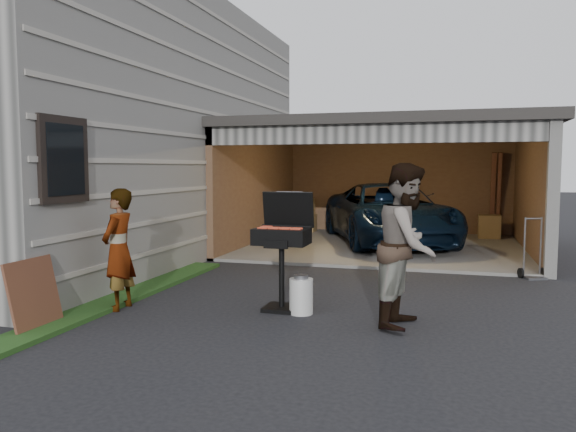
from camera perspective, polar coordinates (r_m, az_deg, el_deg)
name	(u,v)px	position (r m, az deg, el deg)	size (l,w,h in m)	color
ground	(269,313)	(7.46, -1.91, -9.83)	(80.00, 80.00, 0.00)	black
house	(72,130)	(13.66, -21.10, 8.20)	(7.00, 11.00, 5.50)	#474744
groundcover_strip	(74,317)	(7.62, -20.94, -9.60)	(0.50, 8.00, 0.06)	#193814
garage	(388,169)	(13.72, 10.14, 4.76)	(6.80, 6.30, 2.90)	#605E59
minivan	(388,216)	(13.87, 10.17, 0.03)	(2.41, 5.23, 1.45)	black
woman	(119,249)	(7.84, -16.83, -3.25)	(0.59, 0.39, 1.63)	#ACB8D9
man	(407,245)	(6.85, 12.04, -2.91)	(0.95, 0.74, 1.96)	#4C261E
bbq_grill	(283,240)	(7.47, -0.56, -2.50)	(0.71, 0.62, 1.57)	black
propane_tank	(301,296)	(7.37, 1.35, -8.15)	(0.31, 0.31, 0.46)	silver
plywood_panel	(34,295)	(7.25, -24.40, -7.30)	(0.04, 0.76, 0.85)	#56301D
hand_truck	(533,267)	(10.54, 23.64, -4.74)	(0.48, 0.44, 1.05)	slate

